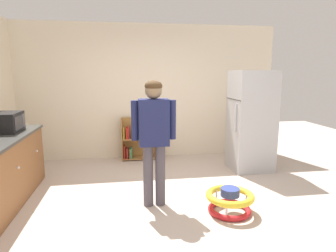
{
  "coord_description": "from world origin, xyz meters",
  "views": [
    {
      "loc": [
        -0.55,
        -3.61,
        1.73
      ],
      "look_at": [
        0.1,
        0.61,
        0.95
      ],
      "focal_mm": 30.97,
      "sensor_mm": 36.0,
      "label": 1
    }
  ],
  "objects_px": {
    "bookshelf": "(139,141)",
    "microwave": "(6,122)",
    "refrigerator": "(251,121)",
    "standing_person": "(154,132)",
    "baby_walker": "(230,200)"
  },
  "relations": [
    {
      "from": "refrigerator",
      "to": "baby_walker",
      "type": "height_order",
      "value": "refrigerator"
    },
    {
      "from": "bookshelf",
      "to": "baby_walker",
      "type": "distance_m",
      "value": 2.72
    },
    {
      "from": "standing_person",
      "to": "microwave",
      "type": "xyz_separation_m",
      "value": [
        -2.04,
        0.79,
        0.05
      ]
    },
    {
      "from": "refrigerator",
      "to": "standing_person",
      "type": "height_order",
      "value": "refrigerator"
    },
    {
      "from": "refrigerator",
      "to": "standing_person",
      "type": "distance_m",
      "value": 2.26
    },
    {
      "from": "bookshelf",
      "to": "baby_walker",
      "type": "xyz_separation_m",
      "value": [
        1.0,
        -2.52,
        -0.22
      ]
    },
    {
      "from": "refrigerator",
      "to": "microwave",
      "type": "xyz_separation_m",
      "value": [
        -3.93,
        -0.45,
        0.15
      ]
    },
    {
      "from": "bookshelf",
      "to": "microwave",
      "type": "xyz_separation_m",
      "value": [
        -1.95,
        -1.38,
        0.67
      ]
    },
    {
      "from": "refrigerator",
      "to": "baby_walker",
      "type": "bearing_deg",
      "value": -121.43
    },
    {
      "from": "bookshelf",
      "to": "microwave",
      "type": "relative_size",
      "value": 1.77
    },
    {
      "from": "bookshelf",
      "to": "microwave",
      "type": "distance_m",
      "value": 2.48
    },
    {
      "from": "bookshelf",
      "to": "microwave",
      "type": "height_order",
      "value": "microwave"
    },
    {
      "from": "bookshelf",
      "to": "standing_person",
      "type": "bearing_deg",
      "value": -87.58
    },
    {
      "from": "microwave",
      "to": "refrigerator",
      "type": "bearing_deg",
      "value": 6.55
    },
    {
      "from": "refrigerator",
      "to": "standing_person",
      "type": "bearing_deg",
      "value": -146.76
    }
  ]
}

